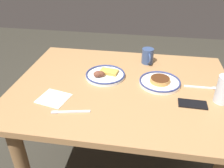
# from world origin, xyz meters

# --- Properties ---
(dining_table) EXTENTS (1.26, 0.95, 0.76)m
(dining_table) POSITION_xyz_m (0.00, 0.00, 0.63)
(dining_table) COLOR #A6774A
(dining_table) RESTS_ON ground_plane
(plate_near_main) EXTENTS (0.24, 0.24, 0.04)m
(plate_near_main) POSITION_xyz_m (-0.21, -0.05, 0.77)
(plate_near_main) COLOR silver
(plate_near_main) RESTS_ON dining_table
(plate_center_pancakes) EXTENTS (0.24, 0.24, 0.05)m
(plate_center_pancakes) POSITION_xyz_m (0.12, -0.08, 0.77)
(plate_center_pancakes) COLOR white
(plate_center_pancakes) RESTS_ON dining_table
(coffee_mug) EXTENTS (0.08, 0.11, 0.10)m
(coffee_mug) POSITION_xyz_m (-0.13, -0.32, 0.81)
(coffee_mug) COLOR #334772
(coffee_mug) RESTS_ON dining_table
(drinking_glass) EXTENTS (0.08, 0.08, 0.15)m
(drinking_glass) POSITION_xyz_m (-0.53, 0.08, 0.83)
(drinking_glass) COLOR silver
(drinking_glass) RESTS_ON dining_table
(cell_phone) EXTENTS (0.15, 0.08, 0.01)m
(cell_phone) POSITION_xyz_m (-0.38, 0.13, 0.76)
(cell_phone) COLOR black
(cell_phone) RESTS_ON dining_table
(paper_napkin) EXTENTS (0.18, 0.17, 0.00)m
(paper_napkin) POSITION_xyz_m (0.34, 0.19, 0.76)
(paper_napkin) COLOR white
(paper_napkin) RESTS_ON dining_table
(fork_near) EXTENTS (0.19, 0.06, 0.01)m
(fork_near) POSITION_xyz_m (0.22, 0.29, 0.76)
(fork_near) COLOR silver
(fork_near) RESTS_ON dining_table
(tea_spoon) EXTENTS (0.19, 0.03, 0.01)m
(tea_spoon) POSITION_xyz_m (-0.47, -0.04, 0.76)
(tea_spoon) COLOR silver
(tea_spoon) RESTS_ON dining_table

